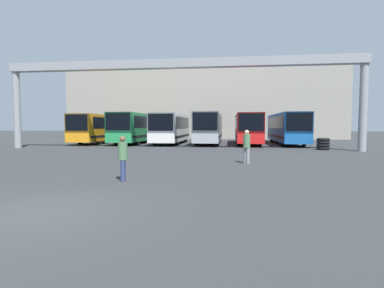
% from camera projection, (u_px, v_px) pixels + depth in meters
% --- Properties ---
extents(ground_plane, '(200.00, 200.00, 0.00)m').
position_uv_depth(ground_plane, '(39.00, 213.00, 6.82)').
color(ground_plane, '#2D3033').
extents(building_backdrop, '(42.11, 12.00, 10.51)m').
position_uv_depth(building_backdrop, '(204.00, 106.00, 49.93)').
color(building_backdrop, gray).
rests_on(building_backdrop, ground).
extents(overhead_gantry, '(29.38, 0.80, 7.38)m').
position_uv_depth(overhead_gantry, '(177.00, 74.00, 24.44)').
color(overhead_gantry, gray).
rests_on(overhead_gantry, ground).
extents(bus_slot_0, '(2.48, 12.30, 3.15)m').
position_uv_depth(bus_slot_0, '(103.00, 127.00, 34.75)').
color(bus_slot_0, orange).
rests_on(bus_slot_0, ground).
extents(bus_slot_1, '(2.62, 11.31, 3.28)m').
position_uv_depth(bus_slot_1, '(136.00, 126.00, 33.74)').
color(bus_slot_1, '#268C4C').
rests_on(bus_slot_1, ground).
extents(bus_slot_2, '(2.62, 10.21, 3.18)m').
position_uv_depth(bus_slot_2, '(171.00, 127.00, 32.67)').
color(bus_slot_2, silver).
rests_on(bus_slot_2, ground).
extents(bus_slot_3, '(2.49, 11.54, 3.28)m').
position_uv_depth(bus_slot_3, '(209.00, 126.00, 32.81)').
color(bus_slot_3, '#999EA5').
rests_on(bus_slot_3, ground).
extents(bus_slot_4, '(2.45, 11.21, 3.18)m').
position_uv_depth(bus_slot_4, '(248.00, 127.00, 32.13)').
color(bus_slot_4, red).
rests_on(bus_slot_4, ground).
extents(bus_slot_5, '(2.46, 12.04, 3.22)m').
position_uv_depth(bus_slot_5, '(286.00, 127.00, 32.02)').
color(bus_slot_5, '#1959A5').
rests_on(bus_slot_5, ground).
extents(pedestrian_mid_left, '(0.34, 0.34, 1.63)m').
position_uv_depth(pedestrian_mid_left, '(123.00, 157.00, 10.72)').
color(pedestrian_mid_left, navy).
rests_on(pedestrian_mid_left, ground).
extents(pedestrian_mid_right, '(0.37, 0.37, 1.76)m').
position_uv_depth(pedestrian_mid_right, '(247.00, 146.00, 15.67)').
color(pedestrian_mid_right, gray).
rests_on(pedestrian_mid_right, ground).
extents(tire_stack, '(1.04, 1.04, 0.96)m').
position_uv_depth(tire_stack, '(323.00, 144.00, 24.61)').
color(tire_stack, black).
rests_on(tire_stack, ground).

